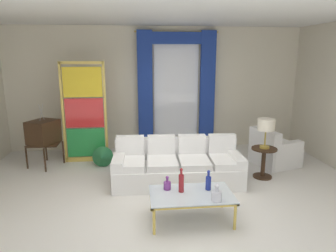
{
  "coord_description": "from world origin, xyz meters",
  "views": [
    {
      "loc": [
        -0.51,
        -4.52,
        2.33
      ],
      "look_at": [
        0.07,
        0.9,
        1.05
      ],
      "focal_mm": 32.49,
      "sensor_mm": 36.0,
      "label": 1
    }
  ],
  "objects_px": {
    "couch_white_long": "(177,166)",
    "coffee_table": "(191,196)",
    "bottle_blue_decanter": "(181,182)",
    "peacock_figurine": "(102,158)",
    "bottle_amber_squat": "(208,182)",
    "table_lamp_brass": "(266,126)",
    "vintage_tv": "(43,133)",
    "armchair_white": "(273,152)",
    "bottle_ruby_flask": "(217,195)",
    "round_side_table": "(263,160)",
    "bottle_crystal_tall": "(167,185)",
    "stained_glass_divider": "(85,115)"
  },
  "relations": [
    {
      "from": "bottle_amber_squat",
      "to": "armchair_white",
      "type": "height_order",
      "value": "armchair_white"
    },
    {
      "from": "bottle_blue_decanter",
      "to": "armchair_white",
      "type": "bearing_deg",
      "value": 40.77
    },
    {
      "from": "coffee_table",
      "to": "vintage_tv",
      "type": "relative_size",
      "value": 0.88
    },
    {
      "from": "bottle_amber_squat",
      "to": "peacock_figurine",
      "type": "height_order",
      "value": "bottle_amber_squat"
    },
    {
      "from": "armchair_white",
      "to": "round_side_table",
      "type": "distance_m",
      "value": 0.83
    },
    {
      "from": "couch_white_long",
      "to": "armchair_white",
      "type": "xyz_separation_m",
      "value": [
        2.18,
        0.69,
        -0.02
      ]
    },
    {
      "from": "couch_white_long",
      "to": "coffee_table",
      "type": "height_order",
      "value": "couch_white_long"
    },
    {
      "from": "coffee_table",
      "to": "vintage_tv",
      "type": "xyz_separation_m",
      "value": [
        -2.71,
        2.5,
        0.35
      ]
    },
    {
      "from": "stained_glass_divider",
      "to": "round_side_table",
      "type": "bearing_deg",
      "value": -20.16
    },
    {
      "from": "peacock_figurine",
      "to": "couch_white_long",
      "type": "bearing_deg",
      "value": -31.16
    },
    {
      "from": "bottle_ruby_flask",
      "to": "table_lamp_brass",
      "type": "relative_size",
      "value": 0.43
    },
    {
      "from": "bottle_crystal_tall",
      "to": "bottle_ruby_flask",
      "type": "bearing_deg",
      "value": -34.31
    },
    {
      "from": "couch_white_long",
      "to": "peacock_figurine",
      "type": "bearing_deg",
      "value": 148.84
    },
    {
      "from": "round_side_table",
      "to": "table_lamp_brass",
      "type": "distance_m",
      "value": 0.67
    },
    {
      "from": "bottle_crystal_tall",
      "to": "peacock_figurine",
      "type": "height_order",
      "value": "bottle_crystal_tall"
    },
    {
      "from": "bottle_amber_squat",
      "to": "peacock_figurine",
      "type": "distance_m",
      "value": 2.81
    },
    {
      "from": "stained_glass_divider",
      "to": "peacock_figurine",
      "type": "height_order",
      "value": "stained_glass_divider"
    },
    {
      "from": "table_lamp_brass",
      "to": "round_side_table",
      "type": "bearing_deg",
      "value": -153.43
    },
    {
      "from": "stained_glass_divider",
      "to": "peacock_figurine",
      "type": "relative_size",
      "value": 3.67
    },
    {
      "from": "bottle_blue_decanter",
      "to": "vintage_tv",
      "type": "xyz_separation_m",
      "value": [
        -2.57,
        2.42,
        0.17
      ]
    },
    {
      "from": "vintage_tv",
      "to": "armchair_white",
      "type": "height_order",
      "value": "vintage_tv"
    },
    {
      "from": "couch_white_long",
      "to": "peacock_figurine",
      "type": "relative_size",
      "value": 3.95
    },
    {
      "from": "bottle_crystal_tall",
      "to": "bottle_ruby_flask",
      "type": "relative_size",
      "value": 0.85
    },
    {
      "from": "bottle_blue_decanter",
      "to": "table_lamp_brass",
      "type": "bearing_deg",
      "value": 36.37
    },
    {
      "from": "bottle_amber_squat",
      "to": "armchair_white",
      "type": "relative_size",
      "value": 0.3
    },
    {
      "from": "bottle_blue_decanter",
      "to": "armchair_white",
      "type": "relative_size",
      "value": 0.36
    },
    {
      "from": "couch_white_long",
      "to": "bottle_blue_decanter",
      "type": "bearing_deg",
      "value": -95.27
    },
    {
      "from": "vintage_tv",
      "to": "bottle_blue_decanter",
      "type": "bearing_deg",
      "value": -43.27
    },
    {
      "from": "couch_white_long",
      "to": "round_side_table",
      "type": "relative_size",
      "value": 3.99
    },
    {
      "from": "vintage_tv",
      "to": "table_lamp_brass",
      "type": "height_order",
      "value": "vintage_tv"
    },
    {
      "from": "vintage_tv",
      "to": "round_side_table",
      "type": "relative_size",
      "value": 2.26
    },
    {
      "from": "coffee_table",
      "to": "vintage_tv",
      "type": "distance_m",
      "value": 3.7
    },
    {
      "from": "table_lamp_brass",
      "to": "bottle_blue_decanter",
      "type": "bearing_deg",
      "value": -143.63
    },
    {
      "from": "coffee_table",
      "to": "armchair_white",
      "type": "distance_m",
      "value": 2.99
    },
    {
      "from": "couch_white_long",
      "to": "vintage_tv",
      "type": "height_order",
      "value": "vintage_tv"
    },
    {
      "from": "bottle_blue_decanter",
      "to": "peacock_figurine",
      "type": "bearing_deg",
      "value": 121.73
    },
    {
      "from": "bottle_ruby_flask",
      "to": "round_side_table",
      "type": "distance_m",
      "value": 2.15
    },
    {
      "from": "coffee_table",
      "to": "bottle_ruby_flask",
      "type": "relative_size",
      "value": 4.81
    },
    {
      "from": "bottle_ruby_flask",
      "to": "armchair_white",
      "type": "distance_m",
      "value": 2.98
    },
    {
      "from": "peacock_figurine",
      "to": "bottle_blue_decanter",
      "type": "bearing_deg",
      "value": -58.27
    },
    {
      "from": "vintage_tv",
      "to": "armchair_white",
      "type": "bearing_deg",
      "value": -5.13
    },
    {
      "from": "coffee_table",
      "to": "bottle_amber_squat",
      "type": "height_order",
      "value": "bottle_amber_squat"
    },
    {
      "from": "armchair_white",
      "to": "table_lamp_brass",
      "type": "relative_size",
      "value": 1.77
    },
    {
      "from": "bottle_amber_squat",
      "to": "vintage_tv",
      "type": "distance_m",
      "value": 3.83
    },
    {
      "from": "bottle_amber_squat",
      "to": "table_lamp_brass",
      "type": "xyz_separation_m",
      "value": [
        1.4,
        1.3,
        0.5
      ]
    },
    {
      "from": "bottle_amber_squat",
      "to": "armchair_white",
      "type": "xyz_separation_m",
      "value": [
        1.9,
        1.96,
        -0.24
      ]
    },
    {
      "from": "bottle_blue_decanter",
      "to": "table_lamp_brass",
      "type": "relative_size",
      "value": 0.63
    },
    {
      "from": "bottle_ruby_flask",
      "to": "peacock_figurine",
      "type": "bearing_deg",
      "value": 125.38
    },
    {
      "from": "round_side_table",
      "to": "bottle_amber_squat",
      "type": "bearing_deg",
      "value": -137.13
    },
    {
      "from": "armchair_white",
      "to": "bottle_amber_squat",
      "type": "bearing_deg",
      "value": -134.14
    }
  ]
}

